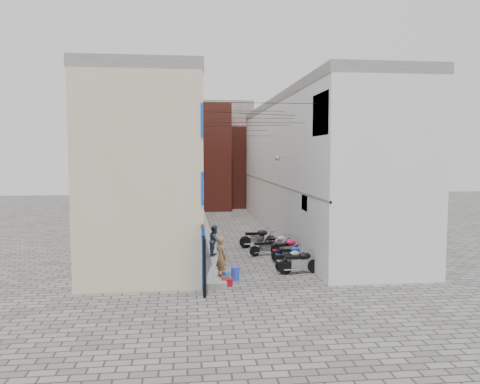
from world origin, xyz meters
name	(u,v)px	position (x,y,z in m)	size (l,w,h in m)	color
ground	(267,288)	(0.00, 0.00, 0.00)	(90.00, 90.00, 0.00)	#53514E
plinth	(204,232)	(-2.05, 13.00, 0.12)	(0.90, 26.00, 0.25)	slate
building_left	(158,167)	(-4.98, 12.95, 4.50)	(5.10, 27.00, 9.00)	beige
building_right	(307,166)	(5.00, 13.00, 4.51)	(5.94, 26.00, 9.00)	silver
building_far_brick_left	(198,158)	(-2.00, 28.00, 5.00)	(6.00, 6.00, 10.00)	maroon
building_far_brick_right	(246,167)	(3.00, 30.00, 4.00)	(5.00, 6.00, 8.00)	maroon
building_far_concrete	(215,153)	(0.00, 34.00, 5.50)	(8.00, 5.00, 11.00)	slate
far_shopfront	(221,199)	(0.00, 25.20, 1.20)	(2.00, 0.30, 2.40)	black
overhead_wires	(244,121)	(0.00, 7.64, 7.12)	(5.80, 13.02, 1.32)	black
motorcycle_a	(300,261)	(1.83, 2.07, 0.58)	(0.64, 2.01, 1.16)	black
motorcycle_b	(291,258)	(1.63, 2.90, 0.52)	(0.57, 1.81, 1.05)	#A1A0A5
motorcycle_c	(291,253)	(1.89, 4.07, 0.50)	(0.55, 1.73, 1.00)	#0B38AE
motorcycle_d	(288,247)	(1.90, 4.95, 0.61)	(0.66, 2.10, 1.22)	#C30D36
motorcycle_e	(265,246)	(0.92, 5.96, 0.50)	(0.55, 1.74, 1.01)	black
motorcycle_f	(277,242)	(1.79, 7.09, 0.50)	(0.55, 1.74, 1.01)	#A6A6AA
motorcycle_g	(258,237)	(0.87, 8.04, 0.62)	(0.68, 2.16, 1.25)	black
person_a	(221,257)	(-1.76, 1.00, 1.10)	(0.62, 0.41, 1.70)	#9B6738
person_b	(215,240)	(-1.77, 5.14, 1.01)	(0.74, 0.58, 1.53)	#2D3543
water_jug_near	(226,277)	(-1.55, 1.02, 0.22)	(0.28, 0.28, 0.44)	blue
water_jug_far	(235,274)	(-1.14, 1.37, 0.28)	(0.36, 0.36, 0.56)	blue
red_crate	(227,282)	(-1.55, 0.58, 0.14)	(0.45, 0.34, 0.28)	#A00B1C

